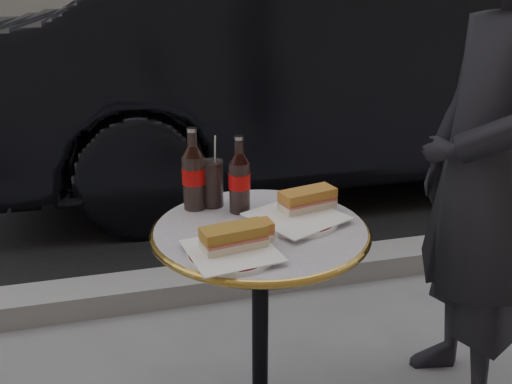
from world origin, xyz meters
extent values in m
cube|color=black|center=(0.00, 5.00, 0.00)|extent=(40.00, 8.00, 0.00)
cube|color=gray|center=(0.00, 0.90, 0.05)|extent=(40.00, 0.20, 0.12)
cylinder|color=white|center=(-0.12, -0.15, 0.74)|extent=(0.23, 0.23, 0.01)
cylinder|color=white|center=(0.11, 0.01, 0.74)|extent=(0.30, 0.30, 0.01)
cube|color=olive|center=(-0.11, -0.14, 0.77)|extent=(0.18, 0.10, 0.06)
cube|color=#B6712E|center=(-0.07, -0.11, 0.77)|extent=(0.14, 0.08, 0.05)
cube|color=#B4762D|center=(0.16, 0.06, 0.78)|extent=(0.18, 0.12, 0.06)
cylinder|color=black|center=(-0.10, 0.19, 0.81)|extent=(0.08, 0.08, 0.15)
imported|color=black|center=(1.17, 2.30, 0.78)|extent=(1.71, 4.74, 1.55)
imported|color=black|center=(0.71, 0.01, 0.82)|extent=(0.49, 0.66, 1.63)
camera|label=1|loc=(-0.38, -1.42, 1.40)|focal=40.00mm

